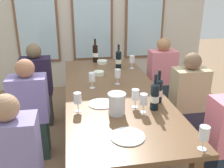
{
  "coord_description": "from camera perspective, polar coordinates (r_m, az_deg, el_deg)",
  "views": [
    {
      "loc": [
        -0.43,
        -2.44,
        1.76
      ],
      "look_at": [
        0.0,
        0.05,
        0.79
      ],
      "focal_mm": 40.35,
      "sensor_mm": 36.0,
      "label": 1
    }
  ],
  "objects": [
    {
      "name": "seated_person_4",
      "position": [
        3.45,
        -16.48,
        -0.76
      ],
      "size": [
        0.38,
        0.24,
        1.11
      ],
      "color": "#363839",
      "rests_on": "ground"
    },
    {
      "name": "wine_glass_1",
      "position": [
        2.25,
        5.31,
        -2.5
      ],
      "size": [
        0.07,
        0.07,
        0.17
      ],
      "color": "white",
      "rests_on": "dining_table"
    },
    {
      "name": "seated_person_1",
      "position": [
        3.01,
        16.78,
        -4.05
      ],
      "size": [
        0.38,
        0.24,
        1.11
      ],
      "color": "#323044",
      "rests_on": "ground"
    },
    {
      "name": "wine_glass_3",
      "position": [
        2.8,
        1.29,
        2.32
      ],
      "size": [
        0.07,
        0.07,
        0.17
      ],
      "color": "white",
      "rests_on": "dining_table"
    },
    {
      "name": "wine_glass_2",
      "position": [
        2.69,
        -4.58,
        1.51
      ],
      "size": [
        0.07,
        0.07,
        0.17
      ],
      "color": "white",
      "rests_on": "dining_table"
    },
    {
      "name": "wine_glass_5",
      "position": [
        1.79,
        20.15,
        -10.63
      ],
      "size": [
        0.07,
        0.07,
        0.17
      ],
      "color": "white",
      "rests_on": "dining_table"
    },
    {
      "name": "wine_bottle_0",
      "position": [
        3.67,
        -3.81,
        7.02
      ],
      "size": [
        0.08,
        0.08,
        0.34
      ],
      "color": "black",
      "rests_on": "dining_table"
    },
    {
      "name": "wine_glass_4",
      "position": [
        2.17,
        7.16,
        -3.55
      ],
      "size": [
        0.07,
        0.07,
        0.17
      ],
      "color": "white",
      "rests_on": "dining_table"
    },
    {
      "name": "white_plate_1",
      "position": [
        2.36,
        -2.5,
        -4.46
      ],
      "size": [
        0.24,
        0.24,
        0.01
      ],
      "primitive_type": "cylinder",
      "color": "white",
      "rests_on": "dining_table"
    },
    {
      "name": "back_wall_with_windows",
      "position": [
        4.58,
        -4.59,
        17.1
      ],
      "size": [
        4.19,
        0.1,
        2.9
      ],
      "color": "beige",
      "rests_on": "ground"
    },
    {
      "name": "dining_table",
      "position": [
        2.7,
        0.17,
        -2.66
      ],
      "size": [
        0.99,
        2.43,
        0.74
      ],
      "color": "brown",
      "rests_on": "ground"
    },
    {
      "name": "tasting_bowl_1",
      "position": [
        3.12,
        -2.99,
        2.45
      ],
      "size": [
        0.13,
        0.13,
        0.05
      ],
      "primitive_type": "cylinder",
      "color": "white",
      "rests_on": "dining_table"
    },
    {
      "name": "wine_bottle_1",
      "position": [
        3.34,
        1.49,
        5.56
      ],
      "size": [
        0.08,
        0.08,
        0.33
      ],
      "color": "black",
      "rests_on": "dining_table"
    },
    {
      "name": "wine_bottle_2",
      "position": [
        2.24,
        9.65,
        -2.72
      ],
      "size": [
        0.08,
        0.08,
        0.33
      ],
      "color": "black",
      "rests_on": "dining_table"
    },
    {
      "name": "seated_person_0",
      "position": [
        2.79,
        -17.96,
        -6.23
      ],
      "size": [
        0.38,
        0.24,
        1.11
      ],
      "color": "#263834",
      "rests_on": "ground"
    },
    {
      "name": "tasting_bowl_0",
      "position": [
        3.61,
        -2.24,
        5.02
      ],
      "size": [
        0.14,
        0.14,
        0.05
      ],
      "primitive_type": "cylinder",
      "color": "white",
      "rests_on": "dining_table"
    },
    {
      "name": "white_plate_0",
      "position": [
        1.87,
        3.54,
        -11.76
      ],
      "size": [
        0.25,
        0.25,
        0.01
      ],
      "primitive_type": "cylinder",
      "color": "white",
      "rests_on": "dining_table"
    },
    {
      "name": "seated_person_2",
      "position": [
        2.06,
        -21.1,
        -17.31
      ],
      "size": [
        0.38,
        0.24,
        1.11
      ],
      "color": "#2F312D",
      "rests_on": "ground"
    },
    {
      "name": "wine_glass_0",
      "position": [
        3.38,
        4.53,
        5.48
      ],
      "size": [
        0.07,
        0.07,
        0.17
      ],
      "color": "white",
      "rests_on": "dining_table"
    },
    {
      "name": "seated_person_5",
      "position": [
        3.75,
        11.11,
        1.42
      ],
      "size": [
        0.38,
        0.24,
        1.11
      ],
      "color": "#29363C",
      "rests_on": "ground"
    },
    {
      "name": "wine_bottle_3",
      "position": [
        2.39,
        10.47,
        -1.42
      ],
      "size": [
        0.08,
        0.08,
        0.31
      ],
      "color": "black",
      "rests_on": "dining_table"
    },
    {
      "name": "wine_glass_6",
      "position": [
        2.2,
        -7.8,
        -3.38
      ],
      "size": [
        0.07,
        0.07,
        0.17
      ],
      "color": "white",
      "rests_on": "dining_table"
    },
    {
      "name": "metal_pitcher",
      "position": [
        2.14,
        1.09,
        -4.48
      ],
      "size": [
        0.16,
        0.16,
        0.19
      ],
      "color": "silver",
      "rests_on": "dining_table"
    },
    {
      "name": "ground_plane",
      "position": [
        3.03,
        0.15,
        -14.39
      ],
      "size": [
        12.0,
        12.0,
        0.0
      ],
      "primitive_type": "plane",
      "color": "#84664A"
    }
  ]
}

